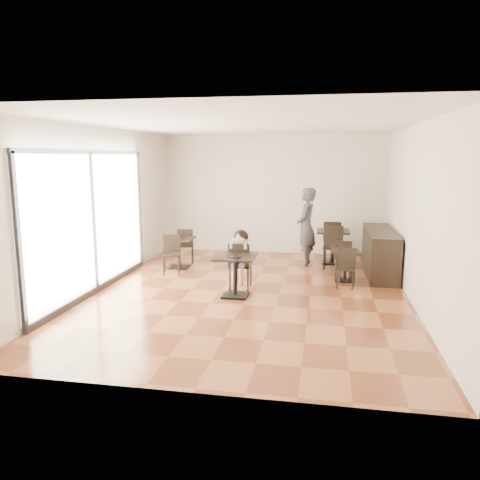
% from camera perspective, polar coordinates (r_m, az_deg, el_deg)
% --- Properties ---
extents(floor, '(6.00, 8.00, 0.01)m').
position_cam_1_polar(floor, '(9.19, 1.16, -6.41)').
color(floor, brown).
rests_on(floor, ground).
extents(ceiling, '(6.00, 8.00, 0.01)m').
position_cam_1_polar(ceiling, '(8.83, 1.23, 13.92)').
color(ceiling, white).
rests_on(ceiling, floor).
extents(wall_back, '(6.00, 0.01, 3.20)m').
position_cam_1_polar(wall_back, '(12.81, 4.04, 5.56)').
color(wall_back, beige).
rests_on(wall_back, floor).
extents(wall_front, '(6.00, 0.01, 3.20)m').
position_cam_1_polar(wall_front, '(5.00, -6.09, -1.65)').
color(wall_front, beige).
rests_on(wall_front, floor).
extents(wall_left, '(0.01, 8.00, 3.20)m').
position_cam_1_polar(wall_left, '(9.80, -16.44, 3.76)').
color(wall_left, beige).
rests_on(wall_left, floor).
extents(wall_right, '(0.01, 8.00, 3.20)m').
position_cam_1_polar(wall_right, '(8.90, 20.65, 2.92)').
color(wall_right, beige).
rests_on(wall_right, floor).
extents(storefront_window, '(0.04, 4.50, 2.60)m').
position_cam_1_polar(storefront_window, '(9.37, -17.58, 2.19)').
color(storefront_window, white).
rests_on(storefront_window, floor).
extents(child_table, '(0.74, 0.74, 0.78)m').
position_cam_1_polar(child_table, '(8.84, -0.58, -4.45)').
color(child_table, black).
rests_on(child_table, floor).
extents(child_chair, '(0.42, 0.42, 0.94)m').
position_cam_1_polar(child_chair, '(9.34, 0.05, -3.14)').
color(child_chair, black).
rests_on(child_chair, floor).
extents(child, '(0.42, 0.59, 1.19)m').
position_cam_1_polar(child, '(9.32, 0.06, -2.41)').
color(child, gray).
rests_on(child, child_chair).
extents(plate, '(0.26, 0.26, 0.02)m').
position_cam_1_polar(plate, '(8.65, -0.71, -2.05)').
color(plate, black).
rests_on(plate, child_table).
extents(pizza_slice, '(0.28, 0.21, 0.06)m').
position_cam_1_polar(pizza_slice, '(9.05, -0.16, 0.02)').
color(pizza_slice, '#E1D381').
rests_on(pizza_slice, child).
extents(adult_patron, '(0.49, 0.72, 1.89)m').
position_cam_1_polar(adult_patron, '(11.42, 8.06, 1.61)').
color(adult_patron, '#3B3B3F').
rests_on(adult_patron, floor).
extents(cafe_table_mid, '(0.72, 0.72, 0.66)m').
position_cam_1_polar(cafe_table_mid, '(10.22, 12.67, -3.05)').
color(cafe_table_mid, black).
rests_on(cafe_table_mid, floor).
extents(cafe_table_left, '(0.83, 0.83, 0.73)m').
position_cam_1_polar(cafe_table_left, '(11.19, -7.46, -1.57)').
color(cafe_table_left, black).
rests_on(cafe_table_left, floor).
extents(cafe_table_back, '(0.83, 0.83, 0.82)m').
position_cam_1_polar(cafe_table_back, '(11.80, 11.21, -0.83)').
color(cafe_table_back, black).
rests_on(cafe_table_back, floor).
extents(chair_mid_a, '(0.41, 0.41, 0.79)m').
position_cam_1_polar(chair_mid_a, '(10.74, 12.57, -2.05)').
color(chair_mid_a, black).
rests_on(chair_mid_a, floor).
extents(chair_mid_b, '(0.41, 0.41, 0.79)m').
position_cam_1_polar(chair_mid_b, '(9.67, 12.81, -3.40)').
color(chair_mid_b, black).
rests_on(chair_mid_b, floor).
extents(chair_left_a, '(0.47, 0.47, 0.87)m').
position_cam_1_polar(chair_left_a, '(11.69, -6.65, -0.68)').
color(chair_left_a, black).
rests_on(chair_left_a, floor).
extents(chair_left_b, '(0.47, 0.47, 0.87)m').
position_cam_1_polar(chair_left_b, '(10.67, -8.37, -1.77)').
color(chair_left_b, black).
rests_on(chair_left_b, floor).
extents(chair_back_a, '(0.47, 0.47, 0.99)m').
position_cam_1_polar(chair_back_a, '(12.33, 11.19, 0.03)').
color(chair_back_a, black).
rests_on(chair_back_a, floor).
extents(chair_back_b, '(0.47, 0.47, 0.99)m').
position_cam_1_polar(chair_back_b, '(11.25, 11.26, -0.93)').
color(chair_back_b, black).
rests_on(chair_back_b, floor).
extents(service_counter, '(0.60, 2.40, 1.00)m').
position_cam_1_polar(service_counter, '(10.98, 16.68, -1.42)').
color(service_counter, black).
rests_on(service_counter, floor).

